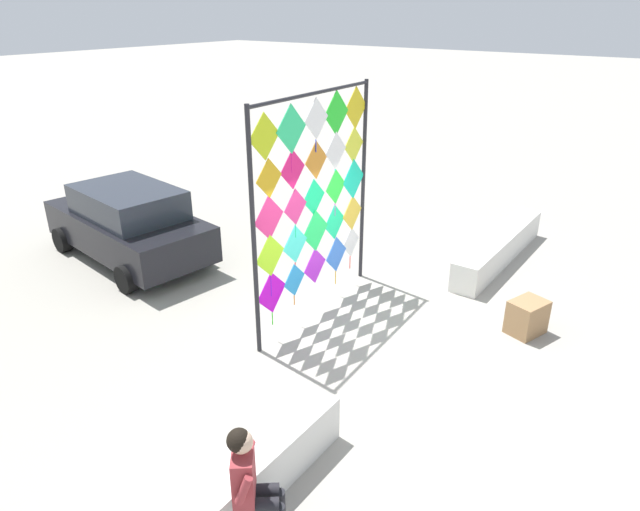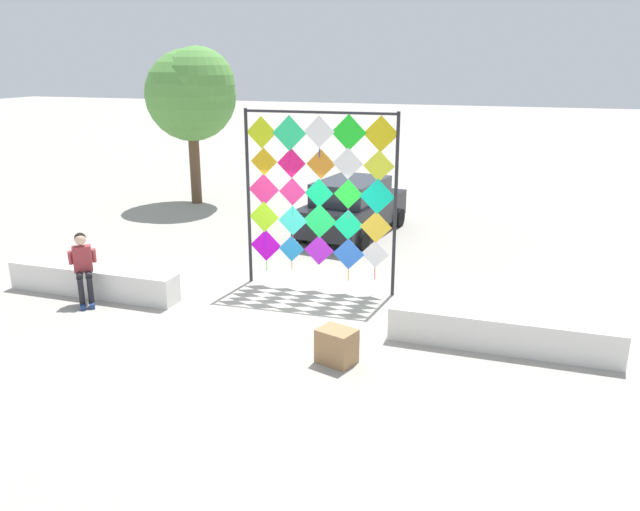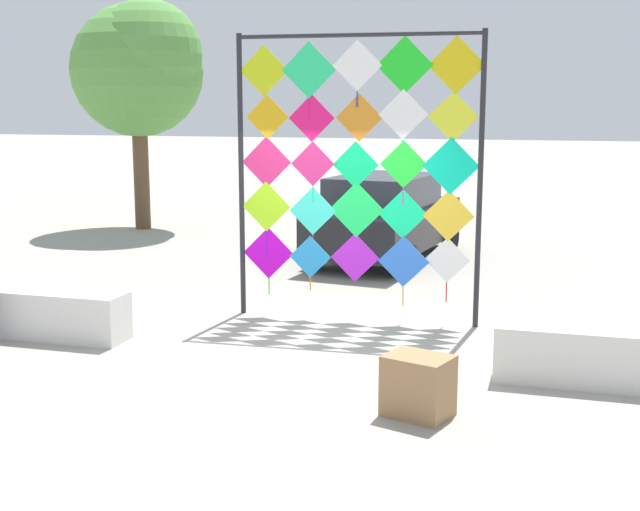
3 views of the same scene
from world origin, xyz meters
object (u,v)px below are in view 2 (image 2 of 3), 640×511
at_px(seated_vendor, 83,263).
at_px(parked_car, 352,207).
at_px(tree_palm_like, 193,93).
at_px(cardboard_box_large, 337,346).
at_px(kite_display_rack, 320,189).

bearing_deg(seated_vendor, parked_car, 61.62).
xyz_separation_m(seated_vendor, tree_palm_like, (-2.41, 8.98, 2.82)).
bearing_deg(cardboard_box_large, seated_vendor, 170.71).
relative_size(kite_display_rack, seated_vendor, 2.61).
distance_m(kite_display_rack, seated_vendor, 4.93).
height_order(cardboard_box_large, tree_palm_like, tree_palm_like).
bearing_deg(seated_vendor, tree_palm_like, 105.04).
relative_size(seated_vendor, cardboard_box_large, 2.46).
height_order(kite_display_rack, parked_car, kite_display_rack).
xyz_separation_m(cardboard_box_large, tree_palm_like, (-7.92, 9.89, 3.37)).
bearing_deg(tree_palm_like, kite_display_rack, -45.45).
relative_size(seated_vendor, parked_car, 0.34).
bearing_deg(cardboard_box_large, parked_car, 103.89).
distance_m(parked_car, tree_palm_like, 7.06).
bearing_deg(seated_vendor, kite_display_rack, 29.18).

